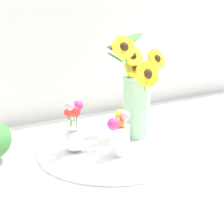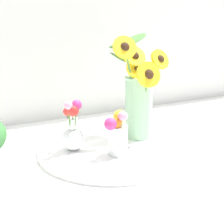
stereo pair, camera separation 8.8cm
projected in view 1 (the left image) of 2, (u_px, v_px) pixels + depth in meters
The scene contains 5 objects.
ground_plane at pixel (116, 160), 1.02m from camera, with size 6.00×6.00×0.00m, color white.
serving_tray at pixel (112, 148), 1.09m from camera, with size 0.51×0.51×0.02m.
mason_jar_sunflowers at pixel (136, 93), 1.14m from camera, with size 0.25×0.21×0.38m.
vase_small_center at pixel (120, 133), 0.99m from camera, with size 0.09×0.07×0.15m.
vase_bulb_right at pixel (74, 133), 1.02m from camera, with size 0.08×0.08×0.18m.
Camera 1 is at (-0.52, -0.79, 0.43)m, focal length 50.00 mm.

